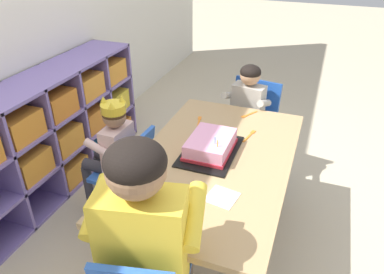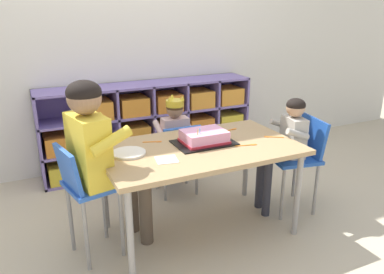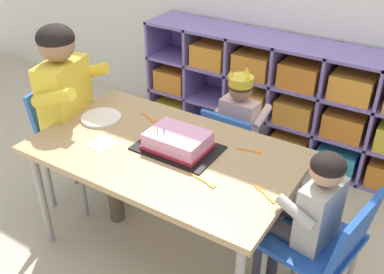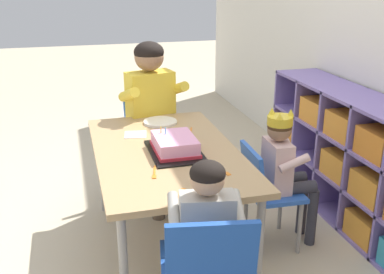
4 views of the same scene
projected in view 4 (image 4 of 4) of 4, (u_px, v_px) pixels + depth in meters
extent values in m
plane|color=beige|center=(168.00, 249.00, 2.66)|extent=(16.00, 16.00, 0.00)
cube|color=#7F6BB2|center=(293.00, 120.00, 3.65)|extent=(0.02, 0.34, 0.81)
cube|color=#7F6BB2|center=(314.00, 133.00, 3.35)|extent=(0.02, 0.34, 0.81)
cube|color=#7F6BB2|center=(338.00, 149.00, 3.05)|extent=(0.02, 0.34, 0.81)
cube|color=#7F6BB2|center=(368.00, 168.00, 2.76)|extent=(0.02, 0.34, 0.81)
cube|color=#7F6BB2|center=(360.00, 226.00, 2.89)|extent=(1.98, 0.34, 0.02)
cube|color=#7F6BB2|center=(365.00, 188.00, 2.80)|extent=(1.98, 0.34, 0.02)
cube|color=#7F6BB2|center=(371.00, 148.00, 2.71)|extent=(1.98, 0.34, 0.02)
cube|color=#7F6BB2|center=(377.00, 105.00, 2.62)|extent=(1.98, 0.34, 0.02)
cube|color=yellow|center=(298.00, 163.00, 3.60)|extent=(0.25, 0.27, 0.16)
cube|color=orange|center=(376.00, 227.00, 2.71)|extent=(0.25, 0.27, 0.16)
cube|color=orange|center=(300.00, 132.00, 3.51)|extent=(0.25, 0.27, 0.16)
cube|color=orange|center=(349.00, 164.00, 2.92)|extent=(0.25, 0.27, 0.16)
cube|color=orange|center=(382.00, 186.00, 2.62)|extent=(0.25, 0.27, 0.16)
cube|color=orange|center=(326.00, 110.00, 3.12)|extent=(0.25, 0.27, 0.16)
cube|color=orange|center=(354.00, 125.00, 2.83)|extent=(0.25, 0.27, 0.16)
cube|color=tan|center=(166.00, 152.00, 2.46)|extent=(1.25, 0.74, 0.03)
cylinder|color=#9E9993|center=(102.00, 170.00, 3.00)|extent=(0.04, 0.04, 0.59)
cylinder|color=#9E9993|center=(124.00, 274.00, 1.97)|extent=(0.04, 0.04, 0.59)
cylinder|color=#9E9993|center=(194.00, 160.00, 3.15)|extent=(0.04, 0.04, 0.59)
cylinder|color=#9E9993|center=(259.00, 252.00, 2.12)|extent=(0.04, 0.04, 0.59)
cube|color=blue|center=(274.00, 191.00, 2.62)|extent=(0.34, 0.29, 0.03)
cube|color=blue|center=(253.00, 170.00, 2.54)|extent=(0.31, 0.07, 0.26)
cylinder|color=gray|center=(300.00, 228.00, 2.58)|extent=(0.02, 0.02, 0.32)
cylinder|color=gray|center=(280.00, 205.00, 2.83)|extent=(0.02, 0.02, 0.32)
cylinder|color=gray|center=(262.00, 232.00, 2.53)|extent=(0.02, 0.02, 0.32)
cylinder|color=gray|center=(246.00, 209.00, 2.78)|extent=(0.02, 0.02, 0.32)
cube|color=beige|center=(277.00, 166.00, 2.57)|extent=(0.21, 0.12, 0.29)
sphere|color=#997051|center=(279.00, 129.00, 2.50)|extent=(0.13, 0.13, 0.13)
ellipsoid|color=#472D19|center=(280.00, 126.00, 2.49)|extent=(0.14, 0.14, 0.10)
cylinder|color=yellow|center=(280.00, 120.00, 2.48)|extent=(0.14, 0.14, 0.05)
cone|color=yellow|center=(291.00, 112.00, 2.48)|extent=(0.04, 0.04, 0.04)
cone|color=yellow|center=(280.00, 116.00, 2.41)|extent=(0.04, 0.04, 0.04)
cone|color=yellow|center=(272.00, 110.00, 2.51)|extent=(0.04, 0.04, 0.04)
cylinder|color=#33333D|center=(298.00, 188.00, 2.57)|extent=(0.08, 0.21, 0.07)
cylinder|color=#33333D|center=(288.00, 179.00, 2.69)|extent=(0.08, 0.21, 0.07)
cylinder|color=#33333D|center=(312.00, 218.00, 2.66)|extent=(0.06, 0.06, 0.34)
cylinder|color=#33333D|center=(302.00, 207.00, 2.78)|extent=(0.06, 0.06, 0.34)
cylinder|color=beige|center=(294.00, 163.00, 2.44)|extent=(0.05, 0.17, 0.10)
cylinder|color=beige|center=(276.00, 147.00, 2.67)|extent=(0.05, 0.17, 0.10)
cube|color=blue|center=(151.00, 134.00, 3.13)|extent=(0.34, 0.36, 0.03)
cube|color=blue|center=(143.00, 110.00, 3.20)|extent=(0.12, 0.28, 0.25)
cylinder|color=gray|center=(142.00, 176.00, 3.07)|extent=(0.02, 0.02, 0.46)
cylinder|color=gray|center=(175.00, 169.00, 3.18)|extent=(0.02, 0.02, 0.46)
cylinder|color=gray|center=(130.00, 164.00, 3.26)|extent=(0.02, 0.02, 0.46)
cylinder|color=gray|center=(162.00, 158.00, 3.36)|extent=(0.02, 0.02, 0.46)
cube|color=yellow|center=(151.00, 103.00, 3.06)|extent=(0.22, 0.33, 0.42)
sphere|color=#997051|center=(149.00, 57.00, 2.95)|extent=(0.19, 0.19, 0.19)
ellipsoid|color=black|center=(149.00, 52.00, 2.95)|extent=(0.19, 0.19, 0.14)
cylinder|color=brown|center=(148.00, 138.00, 2.96)|extent=(0.31, 0.16, 0.10)
cylinder|color=brown|center=(173.00, 133.00, 3.04)|extent=(0.31, 0.16, 0.10)
cylinder|color=brown|center=(158.00, 184.00, 2.92)|extent=(0.08, 0.08, 0.48)
cylinder|color=brown|center=(183.00, 179.00, 3.00)|extent=(0.08, 0.08, 0.48)
cylinder|color=yellow|center=(129.00, 95.00, 2.90)|extent=(0.26, 0.12, 0.14)
cylinder|color=yellow|center=(177.00, 89.00, 3.05)|extent=(0.26, 0.12, 0.14)
cube|color=#1E4CA8|center=(206.00, 263.00, 1.84)|extent=(0.39, 0.42, 0.03)
cube|color=#1E4CA8|center=(212.00, 254.00, 1.64)|extent=(0.12, 0.34, 0.27)
cube|color=#B2ADA3|center=(207.00, 229.00, 1.78)|extent=(0.15, 0.23, 0.29)
sphere|color=tan|center=(207.00, 178.00, 1.71)|extent=(0.13, 0.13, 0.13)
ellipsoid|color=black|center=(207.00, 173.00, 1.70)|extent=(0.14, 0.14, 0.10)
cylinder|color=#33333D|center=(218.00, 240.00, 1.93)|extent=(0.22, 0.11, 0.07)
cylinder|color=#33333D|center=(188.00, 241.00, 1.92)|extent=(0.22, 0.11, 0.07)
cylinder|color=#33333D|center=(214.00, 273.00, 2.11)|extent=(0.06, 0.06, 0.43)
cylinder|color=#B2ADA3|center=(237.00, 208.00, 1.81)|extent=(0.18, 0.07, 0.10)
cylinder|color=#B2ADA3|center=(174.00, 210.00, 1.79)|extent=(0.18, 0.07, 0.10)
cube|color=black|center=(175.00, 151.00, 2.41)|extent=(0.39, 0.26, 0.01)
cube|color=#EF9EC6|center=(175.00, 144.00, 2.40)|extent=(0.28, 0.20, 0.08)
cube|color=red|center=(175.00, 149.00, 2.41)|extent=(0.29, 0.22, 0.02)
cylinder|color=#4CB2E5|center=(166.00, 131.00, 2.42)|extent=(0.01, 0.01, 0.04)
cylinder|color=#EFCC4C|center=(161.00, 130.00, 2.43)|extent=(0.01, 0.01, 0.04)
cylinder|color=white|center=(160.00, 122.00, 2.87)|extent=(0.21, 0.21, 0.01)
cube|color=white|center=(135.00, 134.00, 2.67)|extent=(0.14, 0.14, 0.00)
cube|color=orange|center=(178.00, 197.00, 1.93)|extent=(0.09, 0.06, 0.00)
cube|color=orange|center=(183.00, 190.00, 1.99)|extent=(0.04, 0.04, 0.00)
cube|color=orange|center=(191.00, 130.00, 2.75)|extent=(0.09, 0.04, 0.00)
cube|color=orange|center=(190.00, 133.00, 2.69)|extent=(0.04, 0.03, 0.00)
cube|color=orange|center=(220.00, 169.00, 2.21)|extent=(0.09, 0.03, 0.00)
cube|color=orange|center=(228.00, 174.00, 2.15)|extent=(0.04, 0.03, 0.00)
cube|color=orange|center=(155.00, 170.00, 2.19)|extent=(0.11, 0.03, 0.00)
cube|color=orange|center=(154.00, 177.00, 2.12)|extent=(0.04, 0.03, 0.00)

